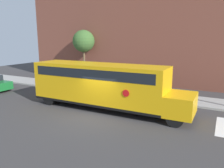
% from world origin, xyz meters
% --- Properties ---
extents(ground_plane, '(60.00, 60.00, 0.00)m').
position_xyz_m(ground_plane, '(0.00, 0.00, 0.00)').
color(ground_plane, '#3A3838').
extents(sidewalk_strip, '(44.00, 3.00, 0.15)m').
position_xyz_m(sidewalk_strip, '(0.00, 6.50, 0.07)').
color(sidewalk_strip, '#9E9E99').
rests_on(sidewalk_strip, ground).
extents(building_backdrop, '(32.00, 4.00, 13.22)m').
position_xyz_m(building_backdrop, '(0.00, 13.00, 6.61)').
color(building_backdrop, brown).
rests_on(building_backdrop, ground).
extents(school_bus, '(11.55, 2.57, 3.22)m').
position_xyz_m(school_bus, '(-0.45, 1.72, 1.85)').
color(school_bus, '#EAA80F').
rests_on(school_bus, ground).
extents(tree_near_sidewalk, '(2.56, 2.56, 6.00)m').
position_xyz_m(tree_near_sidewalk, '(-7.69, 9.98, 4.68)').
color(tree_near_sidewalk, brown).
rests_on(tree_near_sidewalk, ground).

